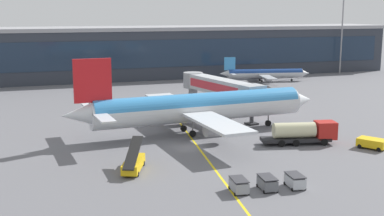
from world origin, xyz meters
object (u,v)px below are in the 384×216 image
(fuel_tanker, at_px, (304,132))
(baggage_cart_0, at_px, (239,185))
(pushback_tug, at_px, (372,142))
(commuter_jet_far, at_px, (265,74))
(belt_loader, at_px, (133,163))
(baggage_cart_1, at_px, (267,183))
(main_airliner, at_px, (199,107))
(baggage_cart_2, at_px, (295,181))

(fuel_tanker, distance_m, baggage_cart_0, 22.63)
(fuel_tanker, height_order, pushback_tug, fuel_tanker)
(commuter_jet_far, bearing_deg, baggage_cart_0, -118.55)
(belt_loader, distance_m, baggage_cart_0, 14.03)
(belt_loader, bearing_deg, commuter_jet_far, 52.33)
(baggage_cart_1, distance_m, commuter_jet_far, 85.37)
(main_airliner, height_order, baggage_cart_2, main_airliner)
(main_airliner, height_order, baggage_cart_1, main_airliner)
(pushback_tug, height_order, commuter_jet_far, commuter_jet_far)
(main_airliner, xyz_separation_m, baggage_cart_2, (1.69, -26.82, -3.36))
(pushback_tug, bearing_deg, belt_loader, 178.72)
(belt_loader, relative_size, baggage_cart_0, 2.46)
(baggage_cart_1, relative_size, commuter_jet_far, 0.11)
(baggage_cart_2, relative_size, commuter_jet_far, 0.11)
(baggage_cart_0, relative_size, baggage_cart_1, 1.00)
(baggage_cart_0, bearing_deg, baggage_cart_1, -5.76)
(pushback_tug, distance_m, baggage_cart_1, 23.78)
(pushback_tug, height_order, baggage_cart_1, baggage_cart_1)
(baggage_cart_1, bearing_deg, main_airliner, 86.77)
(baggage_cart_2, distance_m, commuter_jet_far, 84.28)
(baggage_cart_1, bearing_deg, belt_loader, 138.09)
(pushback_tug, distance_m, baggage_cart_0, 26.57)
(baggage_cart_0, relative_size, commuter_jet_far, 0.11)
(fuel_tanker, height_order, commuter_jet_far, commuter_jet_far)
(main_airliner, distance_m, pushback_tug, 25.95)
(fuel_tanker, relative_size, baggage_cart_2, 3.97)
(belt_loader, distance_m, pushback_tug, 33.73)
(fuel_tanker, distance_m, commuter_jet_far, 65.69)
(belt_loader, distance_m, baggage_cart_1, 16.48)
(pushback_tug, distance_m, commuter_jet_far, 68.18)
(baggage_cart_0, bearing_deg, commuter_jet_far, 61.45)
(fuel_tanker, bearing_deg, baggage_cart_2, -123.71)
(baggage_cart_1, bearing_deg, baggage_cart_0, 174.24)
(main_airliner, xyz_separation_m, baggage_cart_1, (-1.50, -26.50, -3.36))
(baggage_cart_1, xyz_separation_m, baggage_cart_2, (3.18, -0.32, 0.00))
(fuel_tanker, bearing_deg, pushback_tug, -33.39)
(fuel_tanker, distance_m, pushback_tug, 9.37)
(main_airliner, relative_size, baggage_cart_2, 15.15)
(main_airliner, relative_size, commuter_jet_far, 1.69)
(baggage_cart_2, height_order, commuter_jet_far, commuter_jet_far)
(main_airliner, bearing_deg, baggage_cart_0, -100.13)
(belt_loader, xyz_separation_m, baggage_cart_2, (15.45, -11.33, -0.21))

